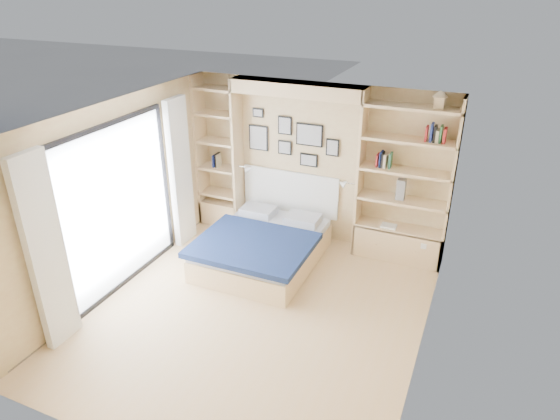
% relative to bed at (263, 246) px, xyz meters
% --- Properties ---
extents(ground, '(4.50, 4.50, 0.00)m').
position_rel_bed_xyz_m(ground, '(0.45, -1.19, -0.26)').
color(ground, tan).
rests_on(ground, ground).
extents(room_shell, '(4.50, 4.50, 4.50)m').
position_rel_bed_xyz_m(room_shell, '(0.06, 0.33, 0.81)').
color(room_shell, tan).
rests_on(room_shell, ground).
extents(bed, '(1.61, 2.05, 1.07)m').
position_rel_bed_xyz_m(bed, '(0.00, 0.00, 0.00)').
color(bed, beige).
rests_on(bed, ground).
extents(photo_gallery, '(1.48, 0.02, 0.82)m').
position_rel_bed_xyz_m(photo_gallery, '(-0.00, 1.04, 1.34)').
color(photo_gallery, black).
rests_on(photo_gallery, ground).
extents(reading_lamps, '(1.92, 0.12, 0.15)m').
position_rel_bed_xyz_m(reading_lamps, '(0.15, 0.81, 0.84)').
color(reading_lamps, silver).
rests_on(reading_lamps, ground).
extents(shelf_decor, '(3.55, 0.23, 2.03)m').
position_rel_bed_xyz_m(shelf_decor, '(1.52, 0.88, 1.42)').
color(shelf_decor, '#A51E1E').
rests_on(shelf_decor, ground).
extents(deck, '(3.20, 4.00, 0.05)m').
position_rel_bed_xyz_m(deck, '(-3.15, -1.19, -0.26)').
color(deck, '#69604D').
rests_on(deck, ground).
extents(deck_chair, '(0.69, 0.97, 0.89)m').
position_rel_bed_xyz_m(deck_chair, '(-2.32, -1.25, 0.16)').
color(deck_chair, tan).
rests_on(deck_chair, ground).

